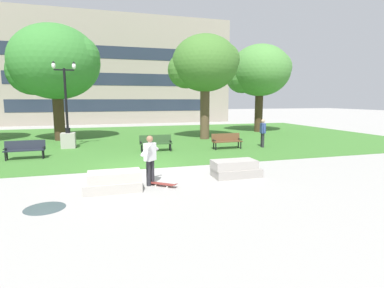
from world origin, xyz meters
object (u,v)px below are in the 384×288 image
object	(u,v)px
person_skateboarder	(150,157)
person_bystander_near_lawn	(263,131)
concrete_block_center	(114,182)
park_bench_far_left	(25,148)
lamp_post_center	(68,131)
concrete_block_left	(235,169)
park_bench_near_right	(156,142)
park_bench_near_left	(227,140)
skateboard	(163,184)

from	to	relation	value
person_skateboarder	person_bystander_near_lawn	distance (m)	9.89
concrete_block_center	park_bench_far_left	distance (m)	7.62
person_skateboarder	lamp_post_center	size ratio (longest dim) A/B	0.34
park_bench_far_left	lamp_post_center	xyz separation A→B (m)	(1.67, 3.05, 0.51)
concrete_block_left	park_bench_far_left	world-z (taller)	park_bench_far_left
person_skateboarder	park_bench_near_right	size ratio (longest dim) A/B	0.94
concrete_block_center	concrete_block_left	xyz separation A→B (m)	(4.50, 0.55, 0.00)
concrete_block_left	park_bench_far_left	xyz separation A→B (m)	(-8.46, 5.96, 0.23)
person_skateboarder	park_bench_near_left	world-z (taller)	person_skateboarder
concrete_block_left	park_bench_far_left	bearing A→B (deg)	144.84
park_bench_near_right	skateboard	bearing A→B (deg)	-97.75
park_bench_near_left	park_bench_far_left	world-z (taller)	same
concrete_block_center	lamp_post_center	world-z (taller)	lamp_post_center
person_skateboarder	park_bench_near_right	bearing A→B (deg)	78.77
person_skateboarder	park_bench_near_right	xyz separation A→B (m)	(1.30, 6.57, -0.44)
concrete_block_center	park_bench_near_right	distance (m)	7.37
park_bench_near_left	park_bench_far_left	bearing A→B (deg)	-179.92
person_skateboarder	park_bench_far_left	xyz separation A→B (m)	(-5.20, 6.17, -0.44)
concrete_block_center	park_bench_near_left	xyz separation A→B (m)	(6.69, 6.52, 0.23)
concrete_block_left	park_bench_near_left	size ratio (longest dim) A/B	1.01
skateboard	lamp_post_center	distance (m)	10.32
concrete_block_center	lamp_post_center	distance (m)	9.86
concrete_block_left	lamp_post_center	bearing A→B (deg)	127.03
person_skateboarder	concrete_block_center	bearing A→B (deg)	-164.84
park_bench_near_right	lamp_post_center	xyz separation A→B (m)	(-4.84, 2.65, 0.51)
concrete_block_center	park_bench_far_left	bearing A→B (deg)	121.33
concrete_block_left	person_skateboarder	world-z (taller)	person_skateboarder
concrete_block_center	park_bench_near_right	world-z (taller)	park_bench_near_right
park_bench_near_right	park_bench_far_left	xyz separation A→B (m)	(-6.51, -0.40, 0.00)
concrete_block_center	lamp_post_center	size ratio (longest dim) A/B	0.35
person_skateboarder	skateboard	xyz separation A→B (m)	(0.37, -0.28, -0.89)
concrete_block_left	concrete_block_center	bearing A→B (deg)	-173.09
skateboard	concrete_block_left	bearing A→B (deg)	9.61
concrete_block_center	person_bystander_near_lawn	distance (m)	11.10
skateboard	park_bench_near_right	size ratio (longest dim) A/B	0.50
concrete_block_left	skateboard	bearing A→B (deg)	-170.39
concrete_block_left	person_bystander_near_lawn	world-z (taller)	person_bystander_near_lawn
park_bench_near_right	lamp_post_center	world-z (taller)	lamp_post_center
concrete_block_center	person_skateboarder	distance (m)	1.45
concrete_block_left	person_skateboarder	bearing A→B (deg)	-176.32
person_skateboarder	skateboard	world-z (taller)	person_skateboarder
lamp_post_center	person_skateboarder	bearing A→B (deg)	-69.03
concrete_block_left	park_bench_near_left	xyz separation A→B (m)	(2.19, 5.98, 0.23)
skateboard	person_bystander_near_lawn	distance (m)	9.82
park_bench_near_left	lamp_post_center	size ratio (longest dim) A/B	0.36
park_bench_far_left	lamp_post_center	size ratio (longest dim) A/B	0.36
park_bench_near_left	park_bench_near_right	distance (m)	4.16
person_skateboarder	park_bench_far_left	bearing A→B (deg)	130.12
park_bench_far_left	person_skateboarder	bearing A→B (deg)	-49.88
concrete_block_left	skateboard	world-z (taller)	concrete_block_left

